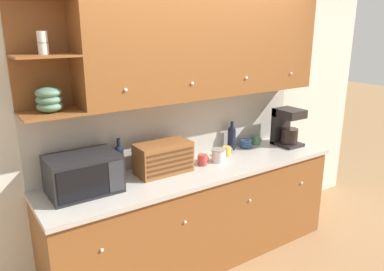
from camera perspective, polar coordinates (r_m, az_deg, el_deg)
ground_plane at (r=4.03m, az=-1.83°, el=-16.05°), size 24.00×24.00×0.00m
wall_back at (r=3.53m, az=-2.28°, el=2.29°), size 5.19×0.06×2.60m
counter_unit at (r=3.56m, az=0.88°, el=-11.91°), size 2.81×0.66×0.94m
backsplash_panel at (r=3.52m, az=-1.96°, el=1.29°), size 2.79×0.01×0.61m
upper_cabinets at (r=3.36m, az=1.94°, el=13.27°), size 2.79×0.36×0.86m
microwave at (r=2.95m, az=-16.22°, el=-5.64°), size 0.52×0.37×0.29m
wine_bottle at (r=3.19m, az=-11.00°, el=-3.57°), size 0.08×0.08×0.33m
bread_box at (r=3.22m, az=-4.38°, el=-3.42°), size 0.48×0.25×0.27m
mug at (r=3.41m, az=1.65°, el=-3.72°), size 0.10×0.09×0.10m
storage_canister at (r=3.50m, az=4.06°, el=-3.02°), size 0.14×0.14×0.12m
mug_blue_second at (r=3.68m, az=5.32°, el=-2.35°), size 0.10×0.08×0.09m
second_wine_bottle at (r=3.83m, az=6.05°, el=-0.20°), size 0.08×0.08×0.30m
bowl_stack_on_counter at (r=3.94m, az=8.22°, el=-1.16°), size 0.14×0.14×0.09m
mug_patterned_third at (r=4.06m, az=9.79°, el=-0.71°), size 0.10×0.08×0.09m
coffee_maker at (r=4.08m, az=14.19°, el=1.36°), size 0.24×0.28×0.39m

